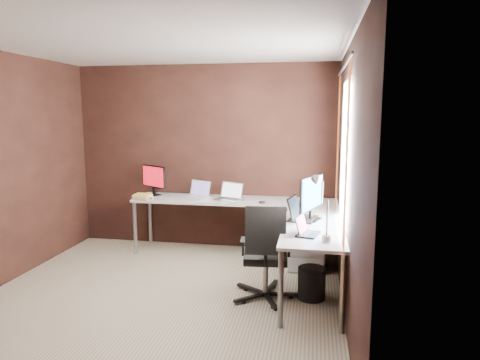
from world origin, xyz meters
name	(u,v)px	position (x,y,z in m)	size (l,w,h in m)	color
room	(194,172)	(0.34, 0.07, 1.28)	(3.60, 3.60, 2.50)	beige
desk	(258,212)	(0.84, 1.04, 0.68)	(2.65, 2.25, 0.73)	silver
drawer_pedestal	(307,243)	(1.43, 1.15, 0.30)	(0.42, 0.50, 0.60)	silver
monitor_left	(154,178)	(-0.68, 1.61, 0.96)	(0.41, 0.26, 0.41)	black
monitor_right	(312,195)	(1.48, 0.56, 0.99)	(0.24, 0.54, 0.47)	black
laptop_white	(198,194)	(-0.04, 1.56, 0.78)	(0.39, 0.34, 0.22)	silver
laptop_silver	(229,196)	(0.42, 1.45, 0.78)	(0.41, 0.36, 0.23)	silver
laptop_black_big	(300,214)	(1.36, 0.58, 0.78)	(0.33, 0.42, 0.25)	black
laptop_black_small	(306,230)	(1.43, -0.01, 0.77)	(0.24, 0.29, 0.18)	black
book_stack	(143,197)	(-0.71, 1.30, 0.76)	(0.26, 0.23, 0.07)	tan
mouse_left	(149,198)	(-0.62, 1.30, 0.74)	(0.08, 0.05, 0.03)	black
mouse_corner	(262,202)	(0.86, 1.30, 0.75)	(0.09, 0.06, 0.04)	black
desk_lamp	(320,200)	(1.55, -0.15, 1.09)	(0.19, 0.22, 0.58)	slate
office_chair	(266,271)	(1.04, 0.15, 0.29)	(0.55, 0.55, 0.98)	black
wastebasket	(312,283)	(1.50, 0.25, 0.16)	(0.28, 0.28, 0.32)	black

